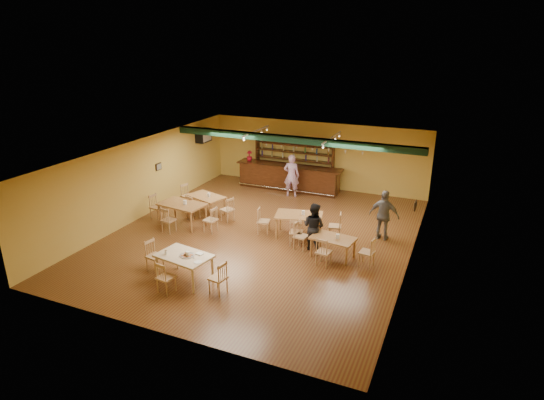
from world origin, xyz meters
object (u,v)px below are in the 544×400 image
at_px(dining_table_c, 183,214).
at_px(dining_table_a, 207,205).
at_px(bar_counter, 289,177).
at_px(patron_bar, 291,176).
at_px(near_table, 185,268).
at_px(dining_table_b, 299,225).
at_px(dining_table_d, 333,247).
at_px(patron_right_a, 314,227).

bearing_deg(dining_table_c, dining_table_a, 88.04).
height_order(bar_counter, patron_bar, patron_bar).
bearing_deg(patron_bar, near_table, 78.11).
bearing_deg(bar_counter, patron_bar, -62.12).
bearing_deg(near_table, dining_table_c, 133.87).
relative_size(bar_counter, dining_table_b, 3.03).
bearing_deg(dining_table_d, dining_table_a, 171.33).
distance_m(bar_counter, dining_table_a, 4.47).
xyz_separation_m(near_table, patron_right_a, (2.71, 3.41, 0.39)).
bearing_deg(dining_table_d, patron_bar, 131.91).
relative_size(dining_table_d, near_table, 0.89).
bearing_deg(dining_table_c, patron_right_a, 6.68).
distance_m(bar_counter, dining_table_b, 5.13).
relative_size(bar_counter, dining_table_d, 3.59).
bearing_deg(patron_bar, dining_table_c, 50.35).
distance_m(dining_table_b, dining_table_d, 1.91).
relative_size(bar_counter, near_table, 3.20).
bearing_deg(dining_table_c, patron_bar, 68.12).
bearing_deg(dining_table_a, near_table, -47.92).
xyz_separation_m(dining_table_d, patron_bar, (-3.29, 4.93, 0.59)).
bearing_deg(patron_right_a, dining_table_c, 14.79).
bearing_deg(patron_bar, bar_counter, -72.84).
relative_size(dining_table_b, dining_table_d, 1.18).
xyz_separation_m(dining_table_a, near_table, (2.15, -4.79, 0.04)).
distance_m(bar_counter, patron_bar, 1.00).
bearing_deg(bar_counter, patron_right_a, -61.30).
relative_size(dining_table_a, patron_bar, 0.78).
bearing_deg(dining_table_a, bar_counter, 83.02).
relative_size(dining_table_a, patron_right_a, 0.91).
relative_size(near_table, patron_right_a, 0.95).
bearing_deg(dining_table_d, near_table, -129.94).
bearing_deg(patron_right_a, bar_counter, -46.13).
height_order(dining_table_b, near_table, near_table).
distance_m(dining_table_a, dining_table_d, 5.86).
height_order(dining_table_a, dining_table_b, dining_table_b).
bearing_deg(dining_table_b, dining_table_d, -48.90).
bearing_deg(dining_table_a, dining_table_d, 1.03).
height_order(dining_table_c, near_table, dining_table_c).
bearing_deg(dining_table_b, near_table, -127.41).
height_order(dining_table_d, patron_bar, patron_bar).
height_order(bar_counter, patron_right_a, patron_right_a).
bearing_deg(dining_table_c, bar_counter, 75.87).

